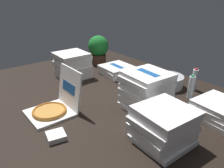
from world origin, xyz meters
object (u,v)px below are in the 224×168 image
at_px(water_bottle_3, 195,80).
at_px(pizza_stack_right_near, 117,70).
at_px(water_bottle_2, 145,82).
at_px(potted_plant, 98,48).
at_px(pizza_stack_left_far, 146,90).
at_px(water_bottle_0, 173,87).
at_px(pizza_stack_center_near, 73,65).
at_px(pizza_stack_left_mid, 218,110).
at_px(water_bottle_1, 191,87).
at_px(open_pizza_box, 55,105).
at_px(ice_bucket, 168,81).
at_px(napkin_pile, 56,136).
at_px(pizza_stack_right_mid, 163,125).

bearing_deg(water_bottle_3, pizza_stack_right_near, -157.84).
relative_size(water_bottle_2, potted_plant, 0.60).
relative_size(pizza_stack_left_far, water_bottle_0, 1.63).
xyz_separation_m(pizza_stack_center_near, pizza_stack_left_mid, (1.61, 0.47, -0.08)).
bearing_deg(water_bottle_1, open_pizza_box, -116.24).
height_order(ice_bucket, water_bottle_0, water_bottle_0).
height_order(open_pizza_box, ice_bucket, open_pizza_box).
xyz_separation_m(pizza_stack_left_far, napkin_pile, (-0.08, -0.85, -0.15)).
relative_size(pizza_stack_right_mid, water_bottle_3, 1.68).
bearing_deg(open_pizza_box, pizza_stack_left_far, 58.15).
bearing_deg(pizza_stack_right_near, pizza_stack_center_near, -121.88).
bearing_deg(pizza_stack_center_near, pizza_stack_left_far, 6.94).
xyz_separation_m(ice_bucket, water_bottle_1, (0.32, -0.05, 0.05)).
relative_size(pizza_stack_left_mid, potted_plant, 0.98).
height_order(pizza_stack_right_near, pizza_stack_left_mid, pizza_stack_left_mid).
height_order(water_bottle_1, water_bottle_2, same).
relative_size(pizza_stack_center_near, water_bottle_0, 1.67).
xyz_separation_m(open_pizza_box, ice_bucket, (0.26, 1.23, -0.01)).
xyz_separation_m(open_pizza_box, pizza_stack_left_far, (0.43, 0.69, 0.10)).
xyz_separation_m(open_pizza_box, potted_plant, (-0.90, 1.11, 0.15)).
bearing_deg(pizza_stack_left_far, napkin_pile, -95.53).
distance_m(open_pizza_box, potted_plant, 1.44).
relative_size(pizza_stack_right_mid, ice_bucket, 1.20).
xyz_separation_m(water_bottle_2, potted_plant, (-1.10, 0.19, 0.10)).
xyz_separation_m(ice_bucket, napkin_pile, (0.09, -1.39, -0.04)).
distance_m(pizza_stack_right_mid, potted_plant, 1.88).
bearing_deg(water_bottle_3, pizza_stack_left_far, -95.26).
relative_size(water_bottle_0, water_bottle_2, 1.00).
bearing_deg(pizza_stack_center_near, water_bottle_0, 23.01).
height_order(open_pizza_box, pizza_stack_right_mid, open_pizza_box).
xyz_separation_m(potted_plant, napkin_pile, (1.25, -1.27, -0.20)).
bearing_deg(pizza_stack_right_near, pizza_stack_right_mid, -26.28).
bearing_deg(pizza_stack_center_near, ice_bucket, 35.77).
bearing_deg(water_bottle_3, potted_plant, -169.12).
distance_m(pizza_stack_right_near, water_bottle_3, 0.94).
bearing_deg(water_bottle_2, water_bottle_3, 57.50).
xyz_separation_m(pizza_stack_left_far, pizza_stack_right_near, (-0.81, 0.34, -0.11)).
bearing_deg(napkin_pile, potted_plant, 134.50).
bearing_deg(ice_bucket, pizza_stack_right_mid, -54.14).
relative_size(open_pizza_box, pizza_stack_right_mid, 1.04).
bearing_deg(ice_bucket, pizza_stack_left_far, -72.71).
height_order(open_pizza_box, potted_plant, potted_plant).
xyz_separation_m(pizza_stack_right_near, water_bottle_3, (0.87, 0.36, 0.06)).
xyz_separation_m(open_pizza_box, pizza_stack_left_mid, (0.94, 1.03, 0.00)).
bearing_deg(water_bottle_0, open_pizza_box, -114.23).
height_order(water_bottle_0, water_bottle_1, same).
bearing_deg(pizza_stack_right_near, pizza_stack_left_mid, 0.14).
relative_size(pizza_stack_left_far, pizza_stack_right_mid, 0.97).
bearing_deg(pizza_stack_center_near, pizza_stack_left_mid, 16.32).
bearing_deg(water_bottle_1, potted_plant, -177.48).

